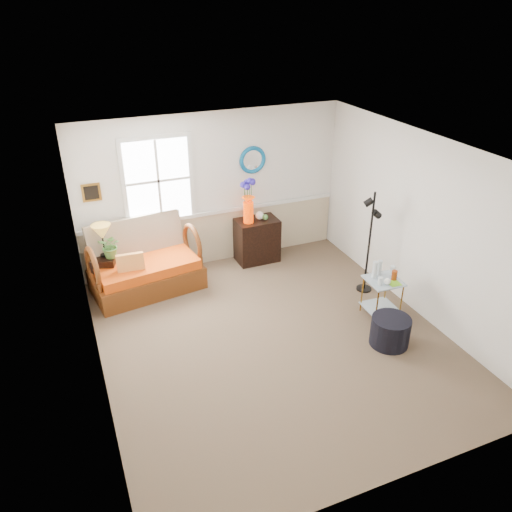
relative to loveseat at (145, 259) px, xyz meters
name	(u,v)px	position (x,y,z in m)	size (l,w,h in m)	color
floor	(273,339)	(1.32, -1.98, -0.54)	(4.50, 5.00, 0.01)	brown
ceiling	(277,154)	(1.32, -1.98, 2.06)	(4.50, 5.00, 0.01)	white
walls	(275,255)	(1.32, -1.98, 0.76)	(4.51, 5.01, 2.60)	silver
wainscot	(215,237)	(1.32, 0.50, -0.09)	(4.46, 0.02, 0.90)	tan
chair_rail	(214,212)	(1.32, 0.49, 0.38)	(4.46, 0.04, 0.06)	silver
window	(158,181)	(0.42, 0.49, 1.06)	(1.14, 0.06, 1.44)	white
picture	(91,192)	(-0.60, 0.50, 1.01)	(0.28, 0.03, 0.28)	#B7802E
mirror	(252,160)	(2.02, 0.50, 1.21)	(0.47, 0.47, 0.07)	#0677B9
loveseat	(145,259)	(0.00, 0.00, 0.00)	(1.67, 0.94, 1.09)	#5A280F
throw_pillow	(131,267)	(-0.25, -0.20, 0.01)	(0.41, 0.10, 0.41)	#B94B17
lamp_stand	(106,274)	(-0.60, 0.15, -0.23)	(0.35, 0.35, 0.62)	black
table_lamp	(103,241)	(-0.57, 0.16, 0.34)	(0.29, 0.29, 0.53)	gold
potted_plant	(111,249)	(-0.47, 0.09, 0.23)	(0.34, 0.38, 0.30)	#477A37
cabinet	(257,240)	(1.99, 0.24, -0.16)	(0.72, 0.46, 0.77)	black
flower_vase	(248,201)	(1.82, 0.21, 0.60)	(0.22, 0.22, 0.76)	#DC3200
side_table	(381,298)	(2.99, -2.05, -0.24)	(0.47, 0.47, 0.60)	#A6701F
tabletop_items	(386,272)	(3.03, -2.03, 0.18)	(0.41, 0.41, 0.25)	silver
floor_lamp	(369,243)	(3.19, -1.34, 0.28)	(0.24, 0.24, 1.66)	black
ottoman	(390,331)	(2.72, -2.66, -0.34)	(0.52, 0.52, 0.40)	black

